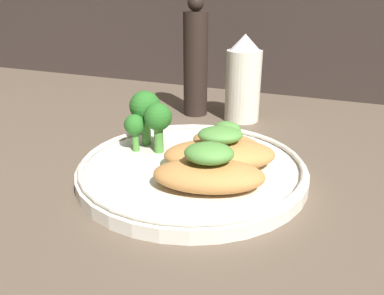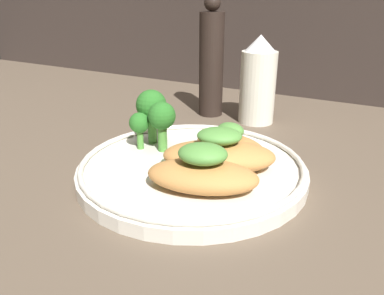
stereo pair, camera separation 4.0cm
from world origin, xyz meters
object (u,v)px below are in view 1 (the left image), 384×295
pepper_grinder (196,62)px  broccoli_bunch (148,114)px  sauce_bottle (243,80)px  plate (192,168)px

pepper_grinder → broccoli_bunch: bearing=-83.9°
sauce_bottle → pepper_grinder: pepper_grinder is taller
plate → sauce_bottle: bearing=92.0°
broccoli_bunch → pepper_grinder: bearing=96.1°
broccoli_bunch → pepper_grinder: pepper_grinder is taller
broccoli_bunch → pepper_grinder: 19.38cm
plate → sauce_bottle: (-0.77, 21.46, 5.30)cm
plate → broccoli_bunch: 8.43cm
plate → broccoli_bunch: broccoli_bunch is taller
sauce_bottle → pepper_grinder: size_ratio=0.71×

